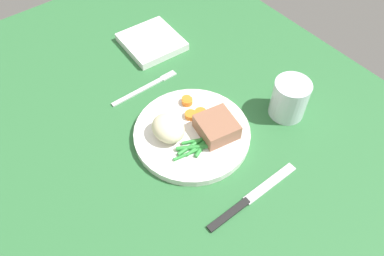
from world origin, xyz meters
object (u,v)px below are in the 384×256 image
(dinner_plate, at_px, (192,134))
(knife, at_px, (251,198))
(water_glass, at_px, (289,101))
(meat_portion, at_px, (217,127))
(fork, at_px, (144,88))
(napkin, at_px, (152,42))

(dinner_plate, distance_m, knife, 0.17)
(water_glass, bearing_deg, knife, -62.65)
(meat_portion, height_order, fork, meat_portion)
(water_glass, bearing_deg, napkin, -164.46)
(meat_portion, bearing_deg, fork, -168.95)
(dinner_plate, relative_size, knife, 1.13)
(knife, distance_m, water_glass, 0.23)
(napkin, bearing_deg, knife, -12.14)
(fork, distance_m, napkin, 0.15)
(fork, height_order, water_glass, water_glass)
(napkin, bearing_deg, water_glass, 15.54)
(knife, relative_size, water_glass, 2.45)
(meat_portion, distance_m, knife, 0.15)
(knife, bearing_deg, dinner_plate, 178.13)
(meat_portion, distance_m, water_glass, 0.16)
(dinner_plate, relative_size, meat_portion, 3.20)
(napkin, bearing_deg, meat_portion, -10.64)
(fork, xyz_separation_m, napkin, (-0.12, 0.10, 0.01))
(water_glass, bearing_deg, dinner_plate, -110.30)
(water_glass, distance_m, napkin, 0.37)
(dinner_plate, bearing_deg, napkin, 161.37)
(dinner_plate, distance_m, fork, 0.17)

